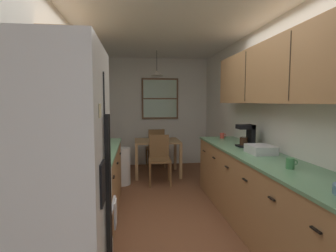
% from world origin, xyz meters
% --- Properties ---
extents(ground_plane, '(12.00, 12.00, 0.00)m').
position_xyz_m(ground_plane, '(0.00, 1.00, 0.00)').
color(ground_plane, brown).
extents(wall_left, '(0.10, 9.00, 2.55)m').
position_xyz_m(wall_left, '(-1.35, 1.00, 1.27)').
color(wall_left, white).
rests_on(wall_left, ground).
extents(wall_right, '(0.10, 9.00, 2.55)m').
position_xyz_m(wall_right, '(1.35, 1.00, 1.27)').
color(wall_right, white).
rests_on(wall_right, ground).
extents(wall_back, '(4.40, 0.10, 2.55)m').
position_xyz_m(wall_back, '(0.00, 3.65, 1.27)').
color(wall_back, white).
rests_on(wall_back, ground).
extents(ceiling_slab, '(4.40, 9.00, 0.08)m').
position_xyz_m(ceiling_slab, '(0.00, 1.00, 2.59)').
color(ceiling_slab, white).
extents(refrigerator, '(0.70, 0.74, 1.83)m').
position_xyz_m(refrigerator, '(-0.96, -1.27, 0.92)').
color(refrigerator, white).
rests_on(refrigerator, ground).
extents(stove_range, '(0.66, 0.63, 1.10)m').
position_xyz_m(stove_range, '(-0.99, -0.57, 0.47)').
color(stove_range, white).
rests_on(stove_range, ground).
extents(microwave_over_range, '(0.39, 0.60, 0.30)m').
position_xyz_m(microwave_over_range, '(-1.11, -0.57, 1.61)').
color(microwave_over_range, black).
extents(counter_left, '(0.64, 2.04, 0.90)m').
position_xyz_m(counter_left, '(-1.00, 0.76, 0.45)').
color(counter_left, '#A87A4C').
rests_on(counter_left, ground).
extents(upper_cabinets_left, '(0.33, 2.12, 0.70)m').
position_xyz_m(upper_cabinets_left, '(-1.14, 0.71, 1.83)').
color(upper_cabinets_left, '#A87A4C').
extents(counter_right, '(0.64, 3.37, 0.90)m').
position_xyz_m(counter_right, '(1.00, 0.09, 0.45)').
color(counter_right, '#A87A4C').
rests_on(counter_right, ground).
extents(upper_cabinets_right, '(0.33, 3.05, 0.70)m').
position_xyz_m(upper_cabinets_right, '(1.14, 0.04, 1.85)').
color(upper_cabinets_right, '#A87A4C').
extents(dining_table, '(0.92, 0.79, 0.73)m').
position_xyz_m(dining_table, '(0.00, 2.65, 0.61)').
color(dining_table, '#A87F51').
rests_on(dining_table, ground).
extents(dining_chair_near, '(0.42, 0.42, 0.90)m').
position_xyz_m(dining_chair_near, '(-0.01, 2.05, 0.50)').
color(dining_chair_near, brown).
rests_on(dining_chair_near, ground).
extents(dining_chair_far, '(0.44, 0.44, 0.90)m').
position_xyz_m(dining_chair_far, '(0.02, 3.26, 0.50)').
color(dining_chair_far, brown).
rests_on(dining_chair_far, ground).
extents(pendant_light, '(0.26, 0.26, 0.50)m').
position_xyz_m(pendant_light, '(0.00, 2.65, 2.10)').
color(pendant_light, black).
extents(back_window, '(0.88, 0.05, 0.97)m').
position_xyz_m(back_window, '(0.15, 3.58, 1.59)').
color(back_window, brown).
extents(trash_bin, '(0.31, 0.31, 0.68)m').
position_xyz_m(trash_bin, '(-0.70, 2.07, 0.34)').
color(trash_bin, white).
rests_on(trash_bin, ground).
extents(storage_canister, '(0.13, 0.13, 0.20)m').
position_xyz_m(storage_canister, '(-1.00, -0.10, 1.00)').
color(storage_canister, '#D84C19').
rests_on(storage_canister, counter_left).
extents(dish_towel, '(0.02, 0.16, 0.24)m').
position_xyz_m(dish_towel, '(-0.64, -0.42, 0.50)').
color(dish_towel, white).
extents(coffee_maker, '(0.22, 0.18, 0.31)m').
position_xyz_m(coffee_maker, '(1.08, 0.67, 1.06)').
color(coffee_maker, black).
rests_on(coffee_maker, counter_right).
extents(mug_by_coffeemaker, '(0.11, 0.07, 0.09)m').
position_xyz_m(mug_by_coffeemaker, '(1.02, 1.54, 0.95)').
color(mug_by_coffeemaker, '#BF3F33').
rests_on(mug_by_coffeemaker, counter_right).
extents(mug_spare, '(0.11, 0.08, 0.10)m').
position_xyz_m(mug_spare, '(0.97, -0.55, 0.95)').
color(mug_spare, '#3F7F4C').
rests_on(mug_spare, counter_right).
extents(dish_rack, '(0.28, 0.34, 0.10)m').
position_xyz_m(dish_rack, '(1.04, 0.18, 0.95)').
color(dish_rack, silver).
rests_on(dish_rack, counter_right).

